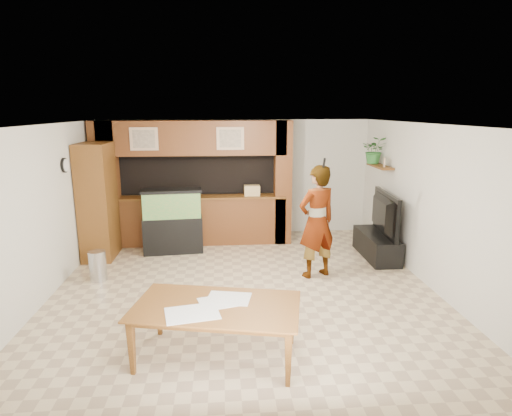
{
  "coord_description": "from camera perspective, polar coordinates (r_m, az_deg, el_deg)",
  "views": [
    {
      "loc": [
        -0.32,
        -6.4,
        2.82
      ],
      "look_at": [
        0.24,
        0.6,
        1.2
      ],
      "focal_mm": 30.0,
      "sensor_mm": 36.0,
      "label": 1
    }
  ],
  "objects": [
    {
      "name": "wall_back",
      "position": [
        9.77,
        -2.61,
        4.06
      ],
      "size": [
        6.0,
        0.0,
        6.0
      ],
      "primitive_type": "plane",
      "rotation": [
        1.57,
        0.0,
        0.0
      ],
      "color": "beige",
      "rests_on": "floor"
    },
    {
      "name": "ceiling",
      "position": [
        6.41,
        -1.71,
        11.06
      ],
      "size": [
        6.5,
        6.5,
        0.0
      ],
      "primitive_type": "plane",
      "color": "white",
      "rests_on": "wall_back"
    },
    {
      "name": "counter_box",
      "position": [
        9.03,
        -0.55,
        2.35
      ],
      "size": [
        0.33,
        0.22,
        0.22
      ],
      "primitive_type": "cube",
      "rotation": [
        0.0,
        0.0,
        0.01
      ],
      "color": "tan",
      "rests_on": "partition"
    },
    {
      "name": "trash_can",
      "position": [
        7.71,
        -20.35,
        -7.23
      ],
      "size": [
        0.28,
        0.28,
        0.51
      ],
      "primitive_type": "cylinder",
      "color": "#B2B2B7",
      "rests_on": "floor"
    },
    {
      "name": "wall_right",
      "position": [
        7.36,
        22.37,
        0.13
      ],
      "size": [
        0.0,
        6.5,
        6.5
      ],
      "primitive_type": "plane",
      "rotation": [
        1.57,
        0.0,
        -1.57
      ],
      "color": "beige",
      "rests_on": "floor"
    },
    {
      "name": "wall_shelf",
      "position": [
        9.0,
        16.2,
        5.36
      ],
      "size": [
        0.25,
        0.9,
        0.04
      ],
      "primitive_type": "cube",
      "color": "brown",
      "rests_on": "wall_right"
    },
    {
      "name": "photo_frame",
      "position": [
        8.79,
        16.73,
        5.88
      ],
      "size": [
        0.06,
        0.14,
        0.18
      ],
      "primitive_type": "cube",
      "rotation": [
        0.0,
        0.0,
        -0.24
      ],
      "color": "tan",
      "rests_on": "wall_shelf"
    },
    {
      "name": "pantry_cabinet",
      "position": [
        8.69,
        -20.33,
        0.83
      ],
      "size": [
        0.55,
        0.9,
        2.21
      ],
      "primitive_type": "cube",
      "color": "brown",
      "rests_on": "floor"
    },
    {
      "name": "partition",
      "position": [
        9.18,
        -8.42,
        3.44
      ],
      "size": [
        4.2,
        0.99,
        2.6
      ],
      "color": "brown",
      "rests_on": "floor"
    },
    {
      "name": "newspaper_b",
      "position": [
        4.82,
        -8.51,
        -13.72
      ],
      "size": [
        0.64,
        0.52,
        0.01
      ],
      "primitive_type": "cube",
      "rotation": [
        0.0,
        0.0,
        0.19
      ],
      "color": "silver",
      "rests_on": "dining_table"
    },
    {
      "name": "wall_left",
      "position": [
        7.1,
        -26.59,
        -0.72
      ],
      "size": [
        0.0,
        6.5,
        6.5
      ],
      "primitive_type": "plane",
      "rotation": [
        1.57,
        0.0,
        1.57
      ],
      "color": "beige",
      "rests_on": "floor"
    },
    {
      "name": "newspaper_c",
      "position": [
        5.12,
        -3.67,
        -11.92
      ],
      "size": [
        0.56,
        0.46,
        0.01
      ],
      "primitive_type": "cube",
      "rotation": [
        0.0,
        0.0,
        -0.21
      ],
      "color": "silver",
      "rests_on": "dining_table"
    },
    {
      "name": "television",
      "position": [
        8.51,
        16.02,
        -0.71
      ],
      "size": [
        0.29,
        1.42,
        0.81
      ],
      "primitive_type": "imported",
      "rotation": [
        0.0,
        0.0,
        1.5
      ],
      "color": "black",
      "rests_on": "tv_stand"
    },
    {
      "name": "wall_clock",
      "position": [
        7.91,
        -24.15,
        5.22
      ],
      "size": [
        0.05,
        0.25,
        0.25
      ],
      "color": "black",
      "rests_on": "wall_left"
    },
    {
      "name": "tv_stand",
      "position": [
        8.68,
        15.75,
        -4.82
      ],
      "size": [
        0.51,
        1.4,
        0.47
      ],
      "primitive_type": "cube",
      "color": "black",
      "rests_on": "floor"
    },
    {
      "name": "aquarium",
      "position": [
        8.69,
        -11.05,
        -1.81
      ],
      "size": [
        1.16,
        0.44,
        1.29
      ],
      "rotation": [
        0.0,
        0.0,
        0.09
      ],
      "color": "black",
      "rests_on": "floor"
    },
    {
      "name": "newspaper_a",
      "position": [
        5.04,
        -4.68,
        -12.34
      ],
      "size": [
        0.57,
        0.48,
        0.01
      ],
      "primitive_type": "cube",
      "rotation": [
        0.0,
        0.0,
        0.27
      ],
      "color": "silver",
      "rests_on": "dining_table"
    },
    {
      "name": "dining_table",
      "position": [
        5.09,
        -5.33,
        -16.3
      ],
      "size": [
        2.04,
        1.4,
        0.66
      ],
      "primitive_type": "imported",
      "rotation": [
        0.0,
        0.0,
        -0.2
      ],
      "color": "brown",
      "rests_on": "floor"
    },
    {
      "name": "person",
      "position": [
        7.29,
        8.11,
        -1.84
      ],
      "size": [
        0.83,
        0.7,
        1.93
      ],
      "primitive_type": "imported",
      "rotation": [
        0.0,
        0.0,
        3.55
      ],
      "color": "#A37959",
      "rests_on": "floor"
    },
    {
      "name": "microphone",
      "position": [
        6.95,
        9.07,
        5.94
      ],
      "size": [
        0.04,
        0.11,
        0.17
      ],
      "primitive_type": "cylinder",
      "rotation": [
        0.44,
        0.0,
        0.0
      ],
      "color": "black",
      "rests_on": "person"
    },
    {
      "name": "potted_plant",
      "position": [
        9.21,
        15.54,
        7.43
      ],
      "size": [
        0.61,
        0.56,
        0.55
      ],
      "primitive_type": "imported",
      "rotation": [
        0.0,
        0.0,
        -0.31
      ],
      "color": "#2B6C2C",
      "rests_on": "wall_shelf"
    },
    {
      "name": "floor",
      "position": [
        7.0,
        -1.57,
        -10.73
      ],
      "size": [
        6.5,
        6.5,
        0.0
      ],
      "primitive_type": "plane",
      "color": "#CBB58D",
      "rests_on": "ground"
    }
  ]
}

